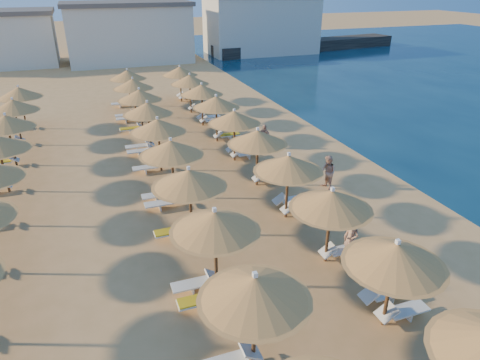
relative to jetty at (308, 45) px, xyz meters
name	(u,v)px	position (x,y,z in m)	size (l,w,h in m)	color
ground	(256,252)	(-26.71, -45.97, -0.75)	(220.00, 220.00, 0.00)	tan
jetty	(308,45)	(0.00, 0.00, 0.00)	(30.00, 4.00, 1.50)	black
hotel_blocks	(143,30)	(-24.07, 0.45, 2.95)	(50.53, 10.95, 8.10)	beige
parasol_row_east	(258,138)	(-24.39, -40.24, 1.87)	(3.09, 38.95, 3.19)	brown
parasol_row_west	(171,149)	(-28.82, -40.24, 1.87)	(3.09, 38.95, 3.19)	brown
loungers	(176,189)	(-28.65, -39.98, -0.41)	(15.50, 37.31, 0.66)	white
beachgoer_b	(328,173)	(-21.16, -41.93, 0.16)	(0.88, 0.69, 1.82)	tan
beachgoer_c	(264,137)	(-21.96, -35.42, 0.05)	(0.94, 0.39, 1.60)	tan
beachgoer_a	(351,239)	(-23.46, -47.61, 0.16)	(0.66, 0.43, 1.81)	tan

